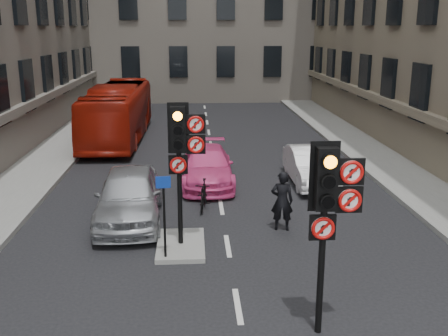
{
  "coord_description": "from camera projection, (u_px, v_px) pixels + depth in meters",
  "views": [
    {
      "loc": [
        -0.85,
        -7.43,
        5.45
      ],
      "look_at": [
        -0.21,
        3.08,
        2.6
      ],
      "focal_mm": 42.0,
      "sensor_mm": 36.0,
      "label": 1
    }
  ],
  "objects": [
    {
      "name": "car_silver",
      "position": [
        129.0,
        195.0,
        15.02
      ],
      "size": [
        2.02,
        4.6,
        1.54
      ],
      "primitive_type": "imported",
      "rotation": [
        0.0,
        0.0,
        0.04
      ],
      "color": "#A7AAAE",
      "rests_on": "ground"
    },
    {
      "name": "motorcyclist",
      "position": [
        282.0,
        201.0,
        14.33
      ],
      "size": [
        0.66,
        0.48,
        1.67
      ],
      "primitive_type": "imported",
      "rotation": [
        0.0,
        0.0,
        3.0
      ],
      "color": "black",
      "rests_on": "ground"
    },
    {
      "name": "car_white",
      "position": [
        310.0,
        166.0,
        18.68
      ],
      "size": [
        1.37,
        3.92,
        1.29
      ],
      "primitive_type": "imported",
      "rotation": [
        0.0,
        0.0,
        -0.0
      ],
      "color": "white",
      "rests_on": "ground"
    },
    {
      "name": "centre_island",
      "position": [
        181.0,
        245.0,
        13.36
      ],
      "size": [
        1.2,
        2.0,
        0.12
      ],
      "primitive_type": "cube",
      "color": "gray",
      "rests_on": "ground"
    },
    {
      "name": "signal_near",
      "position": [
        330.0,
        199.0,
        9.0
      ],
      "size": [
        0.91,
        0.4,
        3.58
      ],
      "color": "black",
      "rests_on": "ground"
    },
    {
      "name": "info_sign",
      "position": [
        164.0,
        205.0,
        12.2
      ],
      "size": [
        0.35,
        0.12,
        2.01
      ],
      "rotation": [
        0.0,
        0.0,
        0.1
      ],
      "color": "black",
      "rests_on": "centre_island"
    },
    {
      "name": "bus_red",
      "position": [
        118.0,
        112.0,
        25.77
      ],
      "size": [
        2.45,
        9.87,
        2.74
      ],
      "primitive_type": "imported",
      "rotation": [
        0.0,
        0.0,
        -0.01
      ],
      "color": "#99180B",
      "rests_on": "ground"
    },
    {
      "name": "pavement_left",
      "position": [
        25.0,
        174.0,
        19.75
      ],
      "size": [
        3.0,
        50.0,
        0.16
      ],
      "primitive_type": "cube",
      "color": "gray",
      "rests_on": "ground"
    },
    {
      "name": "motorcycle",
      "position": [
        204.0,
        195.0,
        16.08
      ],
      "size": [
        0.61,
        1.54,
        0.9
      ],
      "primitive_type": "imported",
      "rotation": [
        0.0,
        0.0,
        -0.12
      ],
      "color": "black",
      "rests_on": "ground"
    },
    {
      "name": "pavement_right",
      "position": [
        398.0,
        168.0,
        20.59
      ],
      "size": [
        3.0,
        50.0,
        0.16
      ],
      "primitive_type": "cube",
      "color": "gray",
      "rests_on": "ground"
    },
    {
      "name": "car_pink",
      "position": [
        207.0,
        166.0,
        18.65
      ],
      "size": [
        1.82,
        4.42,
        1.28
      ],
      "primitive_type": "imported",
      "rotation": [
        0.0,
        0.0,
        0.01
      ],
      "color": "#E6438C",
      "rests_on": "ground"
    },
    {
      "name": "signal_far",
      "position": [
        182.0,
        144.0,
        12.67
      ],
      "size": [
        0.91,
        0.4,
        3.58
      ],
      "color": "black",
      "rests_on": "centre_island"
    }
  ]
}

